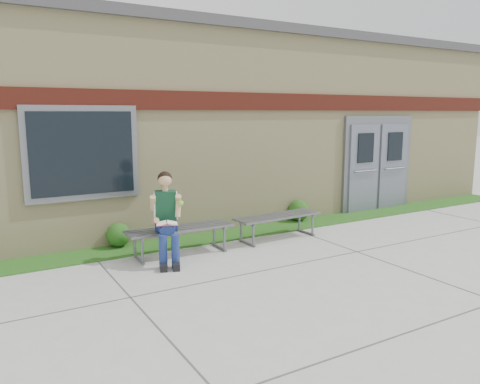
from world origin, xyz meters
TOP-DOWN VIEW (x-y plane):
  - ground at (0.00, 0.00)m, footprint 80.00×80.00m
  - grass_strip at (0.00, 2.60)m, footprint 16.00×0.80m
  - school_building at (-0.00, 5.99)m, footprint 16.20×6.22m
  - bench_left at (-1.69, 1.91)m, footprint 1.83×0.54m
  - bench_right at (0.31, 1.91)m, footprint 1.79×0.58m
  - girl at (-2.01, 1.69)m, footprint 0.61×0.93m
  - shrub_mid at (-2.48, 2.85)m, footprint 0.43×0.43m
  - shrub_east at (1.53, 2.85)m, footprint 0.46×0.46m

SIDE VIEW (x-z plane):
  - ground at x=0.00m, z-range 0.00..0.00m
  - grass_strip at x=0.00m, z-range 0.00..0.02m
  - shrub_mid at x=-2.48m, z-range 0.02..0.45m
  - shrub_east at x=1.53m, z-range 0.02..0.48m
  - bench_right at x=0.31m, z-range 0.12..0.58m
  - bench_left at x=-1.69m, z-range 0.13..0.60m
  - girl at x=-2.01m, z-range 0.03..1.47m
  - school_building at x=0.00m, z-range 0.00..4.20m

